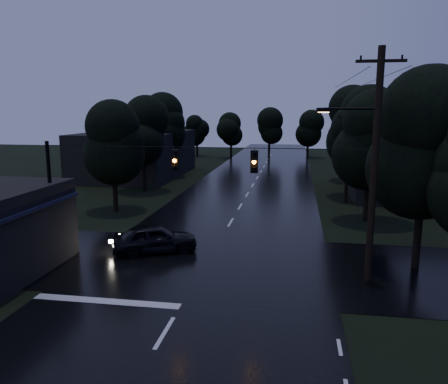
# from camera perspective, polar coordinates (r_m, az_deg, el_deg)

# --- Properties ---
(main_road) EXTENTS (12.00, 120.00, 0.02)m
(main_road) POSITION_cam_1_polar(r_m,az_deg,el_deg) (39.07, 3.05, -0.37)
(main_road) COLOR black
(main_road) RESTS_ON ground
(cross_street) EXTENTS (60.00, 9.00, 0.02)m
(cross_street) POSITION_cam_1_polar(r_m,az_deg,el_deg) (21.86, -2.30, -9.26)
(cross_street) COLOR black
(cross_street) RESTS_ON ground
(building_far_right) EXTENTS (10.00, 14.00, 4.40)m
(building_far_right) POSITION_cam_1_polar(r_m,az_deg,el_deg) (43.56, 22.35, 2.91)
(building_far_right) COLOR black
(building_far_right) RESTS_ON ground
(building_far_left) EXTENTS (10.00, 16.00, 5.00)m
(building_far_left) POSITION_cam_1_polar(r_m,az_deg,el_deg) (51.69, -11.30, 4.93)
(building_far_left) COLOR black
(building_far_left) RESTS_ON ground
(utility_pole_main) EXTENTS (3.50, 0.30, 10.00)m
(utility_pole_main) POSITION_cam_1_polar(r_m,az_deg,el_deg) (19.51, 18.82, 3.66)
(utility_pole_main) COLOR black
(utility_pole_main) RESTS_ON ground
(utility_pole_far) EXTENTS (2.00, 0.30, 7.50)m
(utility_pole_far) POSITION_cam_1_polar(r_m,az_deg,el_deg) (36.53, 15.84, 4.63)
(utility_pole_far) COLOR black
(utility_pole_far) RESTS_ON ground
(anchor_pole_left) EXTENTS (0.18, 0.18, 6.00)m
(anchor_pole_left) POSITION_cam_1_polar(r_m,az_deg,el_deg) (22.86, -21.64, -1.31)
(anchor_pole_left) COLOR black
(anchor_pole_left) RESTS_ON ground
(span_signals) EXTENTS (15.00, 0.37, 1.12)m
(span_signals) POSITION_cam_1_polar(r_m,az_deg,el_deg) (19.59, -1.41, 4.21)
(span_signals) COLOR black
(span_signals) RESTS_ON ground
(tree_corner_near) EXTENTS (4.48, 4.48, 9.44)m
(tree_corner_near) POSITION_cam_1_polar(r_m,az_deg,el_deg) (21.95, 24.81, 5.89)
(tree_corner_near) COLOR black
(tree_corner_near) RESTS_ON ground
(tree_left_a) EXTENTS (3.92, 3.92, 8.26)m
(tree_left_a) POSITION_cam_1_polar(r_m,az_deg,el_deg) (32.97, -14.33, 6.48)
(tree_left_a) COLOR black
(tree_left_a) RESTS_ON ground
(tree_left_b) EXTENTS (4.20, 4.20, 8.85)m
(tree_left_b) POSITION_cam_1_polar(r_m,az_deg,el_deg) (40.59, -10.59, 7.87)
(tree_left_b) COLOR black
(tree_left_b) RESTS_ON ground
(tree_left_c) EXTENTS (4.48, 4.48, 9.44)m
(tree_left_c) POSITION_cam_1_polar(r_m,az_deg,el_deg) (50.26, -7.34, 8.88)
(tree_left_c) COLOR black
(tree_left_c) RESTS_ON ground
(tree_right_a) EXTENTS (4.20, 4.20, 8.85)m
(tree_right_a) POSITION_cam_1_polar(r_m,az_deg,el_deg) (30.56, 18.54, 6.67)
(tree_right_a) COLOR black
(tree_right_a) RESTS_ON ground
(tree_right_b) EXTENTS (4.48, 4.48, 9.44)m
(tree_right_b) POSITION_cam_1_polar(r_m,az_deg,el_deg) (38.53, 17.62, 7.98)
(tree_right_b) COLOR black
(tree_right_b) RESTS_ON ground
(tree_right_c) EXTENTS (4.76, 4.76, 10.03)m
(tree_right_c) POSITION_cam_1_polar(r_m,az_deg,el_deg) (48.51, 16.71, 8.91)
(tree_right_c) COLOR black
(tree_right_c) RESTS_ON ground
(car) EXTENTS (4.78, 3.46, 1.51)m
(car) POSITION_cam_1_polar(r_m,az_deg,el_deg) (23.53, -9.02, -6.00)
(car) COLOR black
(car) RESTS_ON ground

